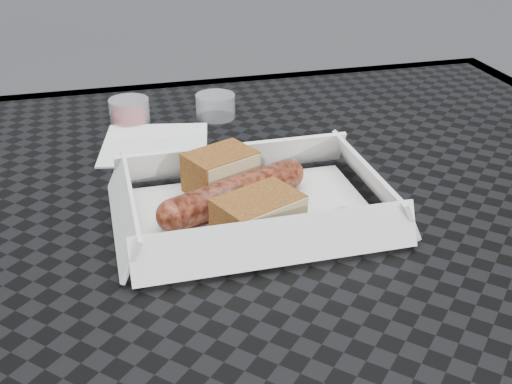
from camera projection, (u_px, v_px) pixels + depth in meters
The scene contains 9 objects.
patio_table at pixel (327, 263), 0.66m from camera, with size 0.80×0.80×0.74m.
food_tray at pixel (253, 214), 0.60m from camera, with size 0.22×0.15×0.00m, color white.
bratwurst at pixel (234, 193), 0.60m from camera, with size 0.15×0.08×0.03m.
bread_near at pixel (221, 172), 0.63m from camera, with size 0.06×0.05×0.04m, color brown.
bread_far at pixel (258, 216), 0.55m from camera, with size 0.07×0.05×0.04m, color brown.
veg_garnish at pixel (340, 224), 0.58m from camera, with size 0.03×0.03×0.00m.
napkin at pixel (155, 144), 0.74m from camera, with size 0.12×0.12×0.00m, color white.
condiment_cup_sauce at pixel (129, 111), 0.80m from camera, with size 0.05×0.05×0.03m, color maroon.
condiment_cup_empty at pixel (215, 106), 0.82m from camera, with size 0.05×0.05×0.03m, color silver.
Camera 1 is at (-0.21, -0.52, 1.05)m, focal length 45.00 mm.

